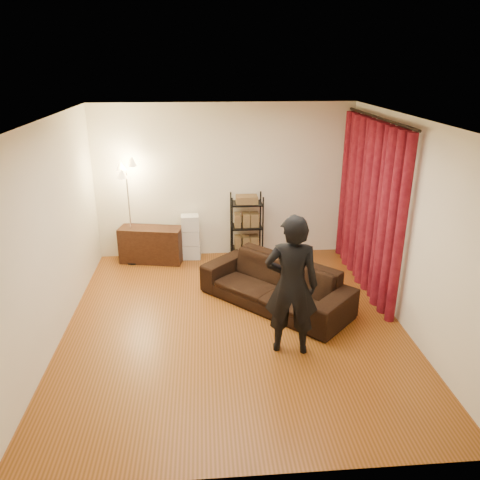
{
  "coord_description": "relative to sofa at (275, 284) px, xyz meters",
  "views": [
    {
      "loc": [
        -0.37,
        -5.51,
        3.35
      ],
      "look_at": [
        0.1,
        0.3,
        1.1
      ],
      "focal_mm": 35.0,
      "sensor_mm": 36.0,
      "label": 1
    }
  ],
  "objects": [
    {
      "name": "floor",
      "position": [
        -0.63,
        -0.48,
        -0.32
      ],
      "size": [
        5.0,
        5.0,
        0.0
      ],
      "primitive_type": "plane",
      "color": "brown",
      "rests_on": "ground"
    },
    {
      "name": "ceiling",
      "position": [
        -0.63,
        -0.48,
        2.38
      ],
      "size": [
        5.0,
        5.0,
        0.0
      ],
      "primitive_type": "plane",
      "rotation": [
        3.14,
        0.0,
        0.0
      ],
      "color": "white",
      "rests_on": "ground"
    },
    {
      "name": "wall_back",
      "position": [
        -0.63,
        2.02,
        1.03
      ],
      "size": [
        5.0,
        0.0,
        5.0
      ],
      "primitive_type": "plane",
      "rotation": [
        1.57,
        0.0,
        0.0
      ],
      "color": "silver",
      "rests_on": "ground"
    },
    {
      "name": "wall_front",
      "position": [
        -0.63,
        -2.98,
        1.03
      ],
      "size": [
        5.0,
        0.0,
        5.0
      ],
      "primitive_type": "plane",
      "rotation": [
        -1.57,
        0.0,
        0.0
      ],
      "color": "silver",
      "rests_on": "ground"
    },
    {
      "name": "wall_left",
      "position": [
        -2.88,
        -0.48,
        1.03
      ],
      "size": [
        0.0,
        5.0,
        5.0
      ],
      "primitive_type": "plane",
      "rotation": [
        1.57,
        0.0,
        1.57
      ],
      "color": "silver",
      "rests_on": "ground"
    },
    {
      "name": "wall_right",
      "position": [
        1.62,
        -0.48,
        1.03
      ],
      "size": [
        0.0,
        5.0,
        5.0
      ],
      "primitive_type": "plane",
      "rotation": [
        1.57,
        0.0,
        -1.57
      ],
      "color": "silver",
      "rests_on": "ground"
    },
    {
      "name": "curtain_rod",
      "position": [
        1.52,
        0.64,
        2.26
      ],
      "size": [
        0.04,
        2.65,
        0.04
      ],
      "primitive_type": "cylinder",
      "rotation": [
        1.57,
        0.0,
        0.0
      ],
      "color": "black",
      "rests_on": "wall_right"
    },
    {
      "name": "curtain",
      "position": [
        1.5,
        0.64,
        0.95
      ],
      "size": [
        0.22,
        2.65,
        2.55
      ],
      "primitive_type": null,
      "color": "maroon",
      "rests_on": "ground"
    },
    {
      "name": "sofa",
      "position": [
        0.0,
        0.0,
        0.0
      ],
      "size": [
        2.19,
        2.19,
        0.65
      ],
      "primitive_type": "imported",
      "rotation": [
        0.0,
        0.0,
        -0.79
      ],
      "color": "black",
      "rests_on": "ground"
    },
    {
      "name": "person",
      "position": [
        0.0,
        -1.13,
        0.55
      ],
      "size": [
        0.7,
        0.52,
        1.75
      ],
      "primitive_type": "imported",
      "rotation": [
        0.0,
        0.0,
        2.97
      ],
      "color": "black",
      "rests_on": "ground"
    },
    {
      "name": "media_cabinet",
      "position": [
        -1.94,
        1.74,
        -0.01
      ],
      "size": [
        1.13,
        0.6,
        0.63
      ],
      "primitive_type": "cube",
      "rotation": [
        0.0,
        0.0,
        -0.19
      ],
      "color": "#321A0F",
      "rests_on": "ground"
    },
    {
      "name": "storage_boxes",
      "position": [
        -1.24,
        1.83,
        0.08
      ],
      "size": [
        0.33,
        0.26,
        0.81
      ],
      "primitive_type": null,
      "rotation": [
        0.0,
        0.0,
        -0.01
      ],
      "color": "silver",
      "rests_on": "ground"
    },
    {
      "name": "wire_shelf",
      "position": [
        -0.25,
        1.79,
        0.26
      ],
      "size": [
        0.62,
        0.52,
        1.17
      ],
      "primitive_type": null,
      "rotation": [
        0.0,
        0.0,
        -0.31
      ],
      "color": "black",
      "rests_on": "ground"
    },
    {
      "name": "floor_lamp",
      "position": [
        -2.26,
        1.71,
        0.58
      ],
      "size": [
        0.36,
        0.36,
        1.81
      ],
      "primitive_type": null,
      "rotation": [
        0.0,
        0.0,
        -0.12
      ],
      "color": "silver",
      "rests_on": "ground"
    }
  ]
}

